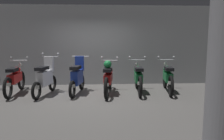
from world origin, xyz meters
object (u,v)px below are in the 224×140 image
motorbike_slot_4 (138,77)px  motorbike_slot_3 (108,77)px  motorbike_slot_2 (77,77)px  motorbike_slot_5 (168,77)px  motorbike_slot_1 (45,78)px  motorbike_slot_0 (15,78)px

motorbike_slot_4 → motorbike_slot_3: bearing=-171.5°
motorbike_slot_2 → motorbike_slot_4: motorbike_slot_2 is taller
motorbike_slot_3 → motorbike_slot_5: (1.96, 0.18, -0.04)m
motorbike_slot_1 → motorbike_slot_2: (0.98, 0.12, -0.00)m
motorbike_slot_0 → motorbike_slot_1: motorbike_slot_1 is taller
motorbike_slot_0 → motorbike_slot_1: size_ratio=1.17×
motorbike_slot_2 → motorbike_slot_4: 1.96m
motorbike_slot_0 → motorbike_slot_3: size_ratio=1.00×
motorbike_slot_4 → motorbike_slot_5: size_ratio=1.01×
motorbike_slot_1 → motorbike_slot_4: motorbike_slot_1 is taller
motorbike_slot_0 → motorbike_slot_5: same height
motorbike_slot_0 → motorbike_slot_3: (2.94, -0.19, 0.04)m
motorbike_slot_1 → motorbike_slot_2: size_ratio=1.00×
motorbike_slot_0 → motorbike_slot_5: size_ratio=1.01×
motorbike_slot_4 → motorbike_slot_5: (0.98, 0.03, 0.00)m
motorbike_slot_2 → motorbike_slot_5: 2.94m
motorbike_slot_1 → motorbike_slot_2: motorbike_slot_1 is taller
motorbike_slot_0 → motorbike_slot_4: size_ratio=1.00×
motorbike_slot_3 → motorbike_slot_4: 0.99m
motorbike_slot_0 → motorbike_slot_5: bearing=-0.2°
motorbike_slot_1 → motorbike_slot_2: 0.98m
motorbike_slot_2 → motorbike_slot_5: motorbike_slot_2 is taller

